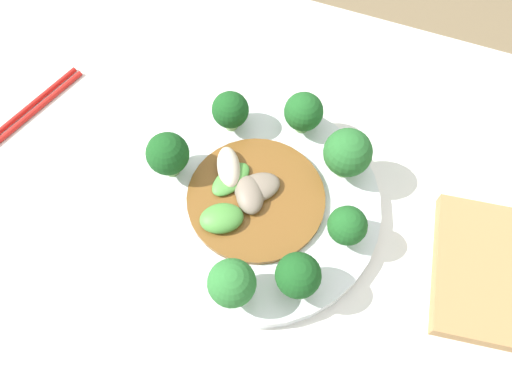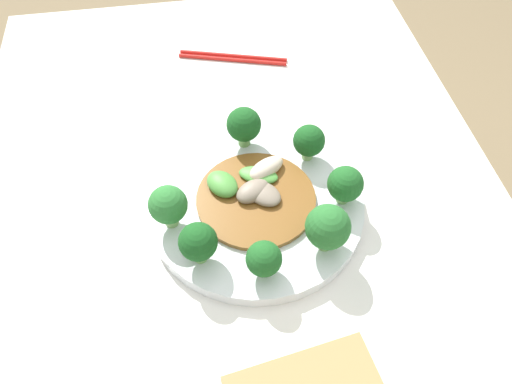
% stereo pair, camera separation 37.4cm
% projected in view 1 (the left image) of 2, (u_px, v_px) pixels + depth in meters
% --- Properties ---
extents(ground_plane, '(8.00, 8.00, 0.00)m').
position_uv_depth(ground_plane, '(243.00, 334.00, 1.26)').
color(ground_plane, '#7F6B4C').
extents(table, '(1.08, 0.80, 0.71)m').
position_uv_depth(table, '(238.00, 295.00, 0.94)').
color(table, silver).
rests_on(table, ground_plane).
extents(plate, '(0.31, 0.31, 0.02)m').
position_uv_depth(plate, '(256.00, 203.00, 0.62)').
color(plate, silver).
rests_on(plate, table).
extents(broccoli_south, '(0.05, 0.05, 0.07)m').
position_uv_depth(broccoli_south, '(232.00, 283.00, 0.52)').
color(broccoli_south, '#89B76B').
rests_on(broccoli_south, plate).
extents(broccoli_east, '(0.05, 0.05, 0.06)m').
position_uv_depth(broccoli_east, '(347.00, 226.00, 0.56)').
color(broccoli_east, '#7AAD5B').
rests_on(broccoli_east, plate).
extents(broccoli_west, '(0.05, 0.05, 0.07)m').
position_uv_depth(broccoli_west, '(168.00, 154.00, 0.60)').
color(broccoli_west, '#70A356').
rests_on(broccoli_west, plate).
extents(broccoli_northwest, '(0.05, 0.05, 0.06)m').
position_uv_depth(broccoli_northwest, '(230.00, 110.00, 0.63)').
color(broccoli_northwest, '#89B76B').
rests_on(broccoli_northwest, plate).
extents(broccoli_southeast, '(0.05, 0.05, 0.06)m').
position_uv_depth(broccoli_southeast, '(298.00, 276.00, 0.53)').
color(broccoli_southeast, '#7AAD5B').
rests_on(broccoli_southeast, plate).
extents(broccoli_northeast, '(0.06, 0.06, 0.07)m').
position_uv_depth(broccoli_northeast, '(348.00, 153.00, 0.60)').
color(broccoli_northeast, '#7AAD5B').
rests_on(broccoli_northeast, plate).
extents(broccoli_north, '(0.05, 0.05, 0.06)m').
position_uv_depth(broccoli_north, '(304.00, 112.00, 0.63)').
color(broccoli_north, '#70A356').
rests_on(broccoli_north, plate).
extents(stirfry_center, '(0.17, 0.17, 0.03)m').
position_uv_depth(stirfry_center, '(248.00, 195.00, 0.61)').
color(stirfry_center, brown).
rests_on(stirfry_center, plate).
extents(chopsticks, '(0.08, 0.20, 0.01)m').
position_uv_depth(chopsticks, '(24.00, 116.00, 0.69)').
color(chopsticks, red).
rests_on(chopsticks, table).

